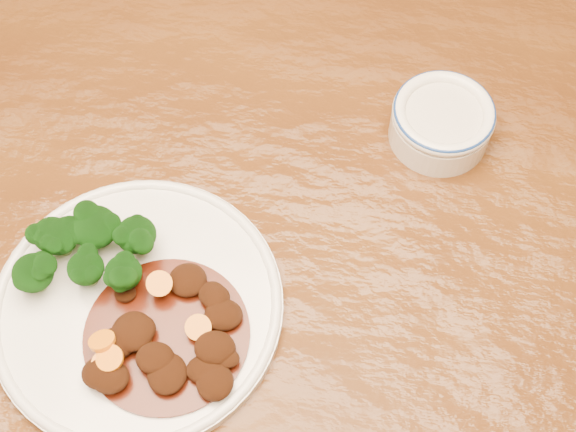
{
  "coord_description": "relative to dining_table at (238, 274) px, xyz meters",
  "views": [
    {
      "loc": [
        0.07,
        -0.4,
        1.52
      ],
      "look_at": [
        0.06,
        0.02,
        0.77
      ],
      "focal_mm": 50.0,
      "sensor_mm": 36.0,
      "label": 1
    }
  ],
  "objects": [
    {
      "name": "mince_stew",
      "position": [
        -0.06,
        -0.12,
        0.1
      ],
      "size": [
        0.17,
        0.17,
        0.04
      ],
      "color": "#3F1106",
      "rests_on": "dinner_plate"
    },
    {
      "name": "dining_table",
      "position": [
        0.0,
        0.0,
        0.0
      ],
      "size": [
        1.6,
        1.07,
        0.75
      ],
      "rotation": [
        0.0,
        0.0,
        -0.12
      ],
      "color": "#522C0E",
      "rests_on": "ground"
    },
    {
      "name": "broccoli_florets",
      "position": [
        -0.15,
        -0.03,
        0.12
      ],
      "size": [
        0.14,
        0.1,
        0.05
      ],
      "color": "#79A254",
      "rests_on": "dinner_plate"
    },
    {
      "name": "ground",
      "position": [
        0.0,
        0.0,
        -0.67
      ],
      "size": [
        4.0,
        4.0,
        0.0
      ],
      "primitive_type": "plane",
      "color": "#452811",
      "rests_on": "ground"
    },
    {
      "name": "dip_bowl",
      "position": [
        0.23,
        0.14,
        0.11
      ],
      "size": [
        0.12,
        0.12,
        0.05
      ],
      "rotation": [
        0.0,
        0.0,
        0.08
      ],
      "color": "silver",
      "rests_on": "dining_table"
    },
    {
      "name": "dinner_plate",
      "position": [
        -0.09,
        -0.08,
        0.09
      ],
      "size": [
        0.3,
        0.3,
        0.02
      ],
      "rotation": [
        0.0,
        0.0,
        0.06
      ],
      "color": "silver",
      "rests_on": "dining_table"
    }
  ]
}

